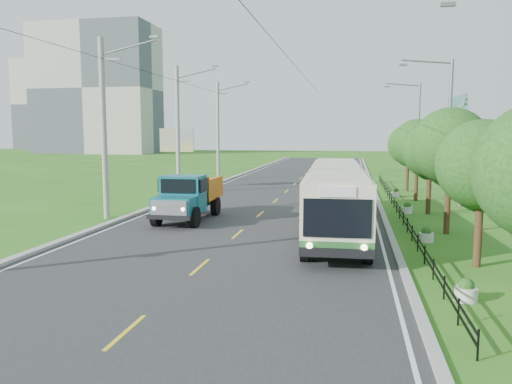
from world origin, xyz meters
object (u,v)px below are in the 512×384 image
(pole_far, at_px, (218,130))
(planter_far, at_px, (396,193))
(dump_truck, at_px, (188,194))
(planter_near, at_px, (426,235))
(billboard_right, at_px, (456,125))
(pole_mid, at_px, (178,129))
(tree_back, at_px, (409,147))
(streetlight_far, at_px, (416,132))
(bus, at_px, (336,193))
(tree_fifth, at_px, (418,147))
(tree_second, at_px, (482,169))
(tree_third, at_px, (451,150))
(planter_mid, at_px, (407,209))
(tree_fourth, at_px, (431,154))
(billboard_left, at_px, (177,144))
(planter_front, at_px, (466,291))
(pole_near, at_px, (104,128))
(streetlight_mid, at_px, (446,131))

(pole_far, distance_m, planter_far, 20.70)
(pole_far, bearing_deg, dump_truck, -78.74)
(planter_near, relative_size, billboard_right, 0.09)
(pole_mid, xyz_separation_m, tree_back, (18.12, 5.14, -1.44))
(streetlight_far, relative_size, bus, 0.56)
(planter_far, bearing_deg, pole_mid, -176.61)
(pole_mid, xyz_separation_m, tree_fifth, (18.12, -0.86, -1.24))
(tree_second, distance_m, tree_third, 6.02)
(pole_far, relative_size, tree_fifth, 1.72)
(planter_mid, bearing_deg, tree_fourth, 6.39)
(tree_third, height_order, planter_far, tree_third)
(pole_mid, bearing_deg, tree_back, 15.84)
(planter_far, distance_m, billboard_left, 18.56)
(tree_fourth, bearing_deg, tree_third, -90.00)
(tree_fifth, bearing_deg, tree_back, 90.00)
(tree_fourth, distance_m, planter_mid, 3.53)
(tree_fifth, distance_m, planter_far, 4.21)
(planter_front, relative_size, billboard_left, 0.13)
(planter_front, distance_m, planter_mid, 16.00)
(streetlight_far, relative_size, dump_truck, 1.48)
(tree_back, bearing_deg, planter_near, -93.57)
(tree_fourth, height_order, streetlight_far, streetlight_far)
(tree_second, bearing_deg, pole_near, 159.26)
(tree_fifth, xyz_separation_m, planter_far, (-1.26, 1.86, -3.57))
(tree_back, distance_m, planter_mid, 12.66)
(planter_front, xyz_separation_m, billboard_left, (-18.10, 26.00, 3.58))
(billboard_left, distance_m, bus, 21.29)
(planter_front, bearing_deg, streetlight_far, 86.11)
(pole_far, bearing_deg, pole_mid, -90.00)
(tree_third, bearing_deg, dump_truck, 175.04)
(tree_third, relative_size, bus, 0.37)
(planter_front, distance_m, planter_far, 24.00)
(planter_mid, relative_size, planter_far, 1.00)
(streetlight_mid, bearing_deg, tree_third, -97.64)
(billboard_left, bearing_deg, planter_far, -6.31)
(tree_back, distance_m, bus, 18.87)
(streetlight_mid, relative_size, planter_mid, 13.54)
(pole_far, height_order, planter_near, pole_far)
(tree_third, distance_m, streetlight_mid, 5.98)
(pole_near, xyz_separation_m, planter_mid, (16.86, 5.00, -4.81))
(pole_mid, distance_m, billboard_right, 20.59)
(tree_fourth, height_order, bus, tree_fourth)
(streetlight_far, bearing_deg, pole_mid, -159.68)
(tree_third, xyz_separation_m, planter_far, (-1.26, 13.86, -3.70))
(tree_fourth, bearing_deg, pole_far, 133.85)
(pole_far, relative_size, streetlight_mid, 1.10)
(tree_fifth, height_order, dump_truck, tree_fifth)
(pole_near, height_order, planter_mid, pole_near)
(streetlight_mid, distance_m, planter_front, 16.78)
(tree_fourth, height_order, dump_truck, tree_fourth)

